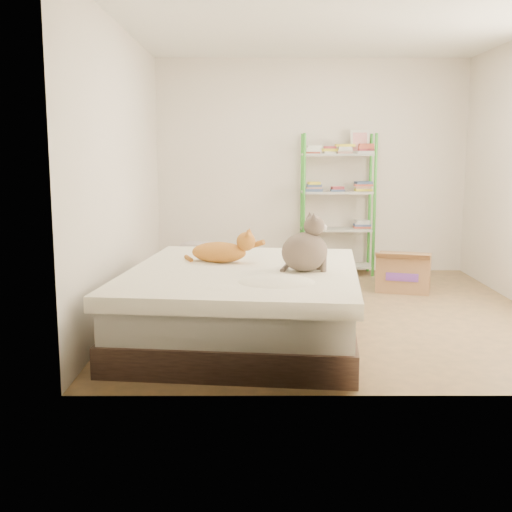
{
  "coord_description": "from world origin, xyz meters",
  "views": [
    {
      "loc": [
        -0.71,
        -5.87,
        1.5
      ],
      "look_at": [
        -0.69,
        -0.54,
        0.62
      ],
      "focal_mm": 45.0,
      "sensor_mm": 36.0,
      "label": 1
    }
  ],
  "objects_px": {
    "shelf_unit": "(338,199)",
    "bed": "(244,303)",
    "white_bin": "(199,260)",
    "grey_cat": "(305,243)",
    "cardboard_box": "(404,272)",
    "orange_cat": "(219,250)"
  },
  "relations": [
    {
      "from": "bed",
      "to": "grey_cat",
      "type": "xyz_separation_m",
      "value": [
        0.48,
        -0.13,
        0.51
      ]
    },
    {
      "from": "orange_cat",
      "to": "grey_cat",
      "type": "distance_m",
      "value": 0.8
    },
    {
      "from": "bed",
      "to": "cardboard_box",
      "type": "xyz_separation_m",
      "value": [
        1.7,
        1.77,
        -0.09
      ]
    },
    {
      "from": "bed",
      "to": "shelf_unit",
      "type": "xyz_separation_m",
      "value": [
        1.1,
        2.72,
        0.64
      ]
    },
    {
      "from": "bed",
      "to": "white_bin",
      "type": "height_order",
      "value": "bed"
    },
    {
      "from": "bed",
      "to": "white_bin",
      "type": "distance_m",
      "value": 2.6
    },
    {
      "from": "shelf_unit",
      "to": "bed",
      "type": "bearing_deg",
      "value": -111.97
    },
    {
      "from": "white_bin",
      "to": "cardboard_box",
      "type": "bearing_deg",
      "value": -18.61
    },
    {
      "from": "bed",
      "to": "grey_cat",
      "type": "distance_m",
      "value": 0.71
    },
    {
      "from": "bed",
      "to": "white_bin",
      "type": "relative_size",
      "value": 5.57
    },
    {
      "from": "shelf_unit",
      "to": "cardboard_box",
      "type": "xyz_separation_m",
      "value": [
        0.6,
        -0.96,
        -0.72
      ]
    },
    {
      "from": "bed",
      "to": "shelf_unit",
      "type": "bearing_deg",
      "value": 74.65
    },
    {
      "from": "bed",
      "to": "cardboard_box",
      "type": "height_order",
      "value": "bed"
    },
    {
      "from": "bed",
      "to": "grey_cat",
      "type": "height_order",
      "value": "grey_cat"
    },
    {
      "from": "orange_cat",
      "to": "cardboard_box",
      "type": "xyz_separation_m",
      "value": [
        1.91,
        1.49,
        -0.48
      ]
    },
    {
      "from": "cardboard_box",
      "to": "white_bin",
      "type": "xyz_separation_m",
      "value": [
        -2.28,
        0.77,
        0.01
      ]
    },
    {
      "from": "orange_cat",
      "to": "white_bin",
      "type": "bearing_deg",
      "value": 107.93
    },
    {
      "from": "cardboard_box",
      "to": "white_bin",
      "type": "bearing_deg",
      "value": 178.47
    },
    {
      "from": "cardboard_box",
      "to": "white_bin",
      "type": "height_order",
      "value": "cardboard_box"
    },
    {
      "from": "orange_cat",
      "to": "shelf_unit",
      "type": "xyz_separation_m",
      "value": [
        1.31,
        2.45,
        0.24
      ]
    },
    {
      "from": "bed",
      "to": "white_bin",
      "type": "bearing_deg",
      "value": 109.47
    },
    {
      "from": "grey_cat",
      "to": "cardboard_box",
      "type": "height_order",
      "value": "grey_cat"
    }
  ]
}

